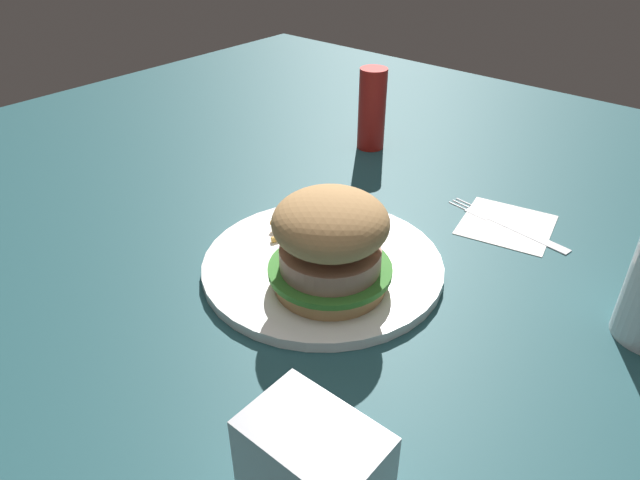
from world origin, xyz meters
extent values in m
plane|color=#1E474C|center=(0.00, 0.00, 0.00)|extent=(1.60, 1.60, 0.00)
cylinder|color=white|center=(0.00, 0.02, 0.01)|extent=(0.27, 0.27, 0.01)
cylinder|color=tan|center=(0.03, 0.06, 0.02)|extent=(0.12, 0.12, 0.02)
cylinder|color=#387F2D|center=(0.03, 0.06, 0.03)|extent=(0.13, 0.13, 0.01)
cylinder|color=tan|center=(0.03, 0.06, 0.05)|extent=(0.11, 0.11, 0.02)
ellipsoid|color=tan|center=(0.03, 0.06, 0.09)|extent=(0.12, 0.12, 0.06)
cylinder|color=#E5B251|center=(-0.03, -0.03, 0.02)|extent=(0.08, 0.04, 0.01)
cylinder|color=#E5B251|center=(0.00, -0.01, 0.02)|extent=(0.06, 0.02, 0.01)
cylinder|color=#E5B251|center=(-0.04, -0.04, 0.02)|extent=(0.04, 0.04, 0.01)
cylinder|color=gold|center=(-0.04, -0.03, 0.02)|extent=(0.05, 0.03, 0.01)
cylinder|color=gold|center=(-0.02, 0.00, 0.02)|extent=(0.05, 0.07, 0.01)
cylinder|color=gold|center=(-0.02, -0.03, 0.02)|extent=(0.03, 0.07, 0.01)
cube|color=white|center=(-0.23, 0.14, 0.00)|extent=(0.13, 0.13, 0.00)
cube|color=silver|center=(-0.22, 0.17, 0.00)|extent=(0.03, 0.11, 0.00)
cube|color=silver|center=(-0.24, 0.10, 0.00)|extent=(0.03, 0.04, 0.00)
cylinder|color=silver|center=(-0.25, 0.07, 0.00)|extent=(0.01, 0.03, 0.00)
cylinder|color=silver|center=(-0.24, 0.07, 0.00)|extent=(0.01, 0.03, 0.00)
cylinder|color=silver|center=(-0.23, 0.07, 0.00)|extent=(0.01, 0.03, 0.00)
cube|color=#B7BABF|center=(0.23, 0.22, 0.05)|extent=(0.06, 0.09, 0.10)
cylinder|color=#B21914|center=(-0.32, -0.14, 0.07)|extent=(0.04, 0.04, 0.13)
camera|label=1|loc=(0.41, 0.37, 0.38)|focal=32.07mm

